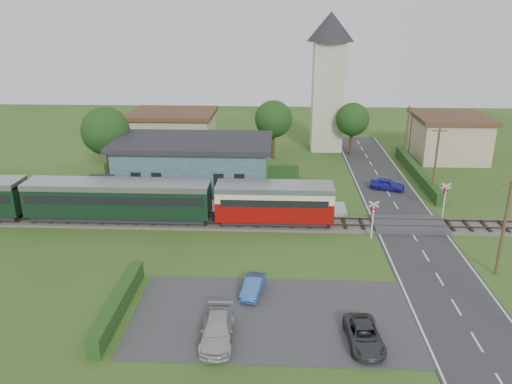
{
  "coord_description": "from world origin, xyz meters",
  "views": [
    {
      "loc": [
        -1.31,
        -38.0,
        17.49
      ],
      "look_at": [
        -3.27,
        4.0,
        2.28
      ],
      "focal_mm": 35.0,
      "sensor_mm": 36.0,
      "label": 1
    }
  ],
  "objects_px": {
    "equipment_hut": "(100,191)",
    "church_tower": "(329,72)",
    "car_on_road": "(387,184)",
    "car_park_blue": "(253,286)",
    "pedestrian_near": "(249,198)",
    "house_east": "(449,137)",
    "house_west": "(173,132)",
    "station_building": "(194,164)",
    "pedestrian_far": "(111,195)",
    "car_park_dark": "(364,335)",
    "train": "(83,198)",
    "crossing_signal_far": "(445,195)",
    "car_park_silver": "(217,330)",
    "crossing_signal_near": "(373,214)"
  },
  "relations": [
    {
      "from": "equipment_hut",
      "to": "church_tower",
      "type": "xyz_separation_m",
      "value": [
        23.0,
        22.8,
        8.48
      ]
    },
    {
      "from": "station_building",
      "to": "car_park_blue",
      "type": "height_order",
      "value": "station_building"
    },
    {
      "from": "crossing_signal_near",
      "to": "pedestrian_far",
      "type": "distance_m",
      "value": 24.1
    },
    {
      "from": "car_on_road",
      "to": "pedestrian_far",
      "type": "bearing_deg",
      "value": 122.98
    },
    {
      "from": "equipment_hut",
      "to": "pedestrian_near",
      "type": "height_order",
      "value": "equipment_hut"
    },
    {
      "from": "car_park_dark",
      "to": "car_park_blue",
      "type": "bearing_deg",
      "value": 138.6
    },
    {
      "from": "house_west",
      "to": "pedestrian_near",
      "type": "relative_size",
      "value": 6.49
    },
    {
      "from": "station_building",
      "to": "pedestrian_far",
      "type": "distance_m",
      "value": 9.08
    },
    {
      "from": "church_tower",
      "to": "car_park_silver",
      "type": "bearing_deg",
      "value": -102.7
    },
    {
      "from": "equipment_hut",
      "to": "pedestrian_far",
      "type": "bearing_deg",
      "value": 9.4
    },
    {
      "from": "equipment_hut",
      "to": "pedestrian_near",
      "type": "xyz_separation_m",
      "value": [
        14.05,
        -0.18,
        -0.46
      ]
    },
    {
      "from": "house_east",
      "to": "equipment_hut",
      "type": "bearing_deg",
      "value": -153.68
    },
    {
      "from": "house_west",
      "to": "pedestrian_near",
      "type": "distance_m",
      "value": 22.88
    },
    {
      "from": "equipment_hut",
      "to": "crossing_signal_far",
      "type": "distance_m",
      "value": 31.61
    },
    {
      "from": "train",
      "to": "pedestrian_near",
      "type": "xyz_separation_m",
      "value": [
        14.42,
        3.02,
        -0.9
      ]
    },
    {
      "from": "church_tower",
      "to": "train",
      "type": "bearing_deg",
      "value": -131.94
    },
    {
      "from": "train",
      "to": "house_east",
      "type": "height_order",
      "value": "house_east"
    },
    {
      "from": "equipment_hut",
      "to": "station_building",
      "type": "xyz_separation_m",
      "value": [
        8.0,
        5.79,
        0.95
      ]
    },
    {
      "from": "car_park_silver",
      "to": "crossing_signal_near",
      "type": "bearing_deg",
      "value": 50.53
    },
    {
      "from": "crossing_signal_far",
      "to": "pedestrian_near",
      "type": "bearing_deg",
      "value": 177.95
    },
    {
      "from": "train",
      "to": "pedestrian_near",
      "type": "relative_size",
      "value": 25.95
    },
    {
      "from": "train",
      "to": "church_tower",
      "type": "xyz_separation_m",
      "value": [
        23.36,
        26.0,
        8.05
      ]
    },
    {
      "from": "car_park_dark",
      "to": "pedestrian_near",
      "type": "distance_m",
      "value": 20.94
    },
    {
      "from": "car_park_dark",
      "to": "equipment_hut",
      "type": "bearing_deg",
      "value": 134.15
    },
    {
      "from": "train",
      "to": "car_park_dark",
      "type": "bearing_deg",
      "value": -36.92
    },
    {
      "from": "pedestrian_near",
      "to": "pedestrian_far",
      "type": "bearing_deg",
      "value": 21.58
    },
    {
      "from": "crossing_signal_near",
      "to": "crossing_signal_far",
      "type": "relative_size",
      "value": 1.0
    },
    {
      "from": "crossing_signal_near",
      "to": "pedestrian_near",
      "type": "bearing_deg",
      "value": 152.32
    },
    {
      "from": "house_east",
      "to": "house_west",
      "type": "bearing_deg",
      "value": 178.36
    },
    {
      "from": "church_tower",
      "to": "car_park_blue",
      "type": "relative_size",
      "value": 5.56
    },
    {
      "from": "car_park_silver",
      "to": "pedestrian_near",
      "type": "bearing_deg",
      "value": 86.59
    },
    {
      "from": "crossing_signal_near",
      "to": "crossing_signal_far",
      "type": "bearing_deg",
      "value": 33.69
    },
    {
      "from": "church_tower",
      "to": "house_west",
      "type": "xyz_separation_m",
      "value": [
        -20.0,
        -3.0,
        -7.43
      ]
    },
    {
      "from": "car_park_silver",
      "to": "pedestrian_far",
      "type": "distance_m",
      "value": 23.43
    },
    {
      "from": "pedestrian_far",
      "to": "station_building",
      "type": "bearing_deg",
      "value": -63.26
    },
    {
      "from": "car_on_road",
      "to": "car_park_blue",
      "type": "bearing_deg",
      "value": 168.69
    },
    {
      "from": "train",
      "to": "car_park_dark",
      "type": "distance_m",
      "value": 27.51
    },
    {
      "from": "station_building",
      "to": "car_park_dark",
      "type": "distance_m",
      "value": 28.97
    },
    {
      "from": "car_park_blue",
      "to": "pedestrian_far",
      "type": "xyz_separation_m",
      "value": [
        -14.16,
        14.87,
        0.69
      ]
    },
    {
      "from": "car_park_dark",
      "to": "pedestrian_near",
      "type": "relative_size",
      "value": 2.36
    },
    {
      "from": "house_east",
      "to": "pedestrian_near",
      "type": "bearing_deg",
      "value": -141.6
    },
    {
      "from": "equipment_hut",
      "to": "pedestrian_near",
      "type": "relative_size",
      "value": 1.53
    },
    {
      "from": "house_west",
      "to": "car_park_dark",
      "type": "distance_m",
      "value": 43.71
    },
    {
      "from": "house_east",
      "to": "car_on_road",
      "type": "xyz_separation_m",
      "value": [
        -9.96,
        -12.48,
        -2.15
      ]
    },
    {
      "from": "station_building",
      "to": "car_on_road",
      "type": "xyz_separation_m",
      "value": [
        20.04,
        0.53,
        -2.05
      ]
    },
    {
      "from": "pedestrian_near",
      "to": "station_building",
      "type": "bearing_deg",
      "value": -21.51
    },
    {
      "from": "station_building",
      "to": "pedestrian_near",
      "type": "relative_size",
      "value": 9.61
    },
    {
      "from": "church_tower",
      "to": "car_on_road",
      "type": "bearing_deg",
      "value": -73.0
    },
    {
      "from": "house_east",
      "to": "pedestrian_far",
      "type": "height_order",
      "value": "house_east"
    },
    {
      "from": "station_building",
      "to": "house_east",
      "type": "relative_size",
      "value": 1.82
    }
  ]
}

